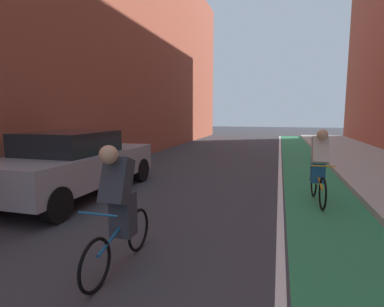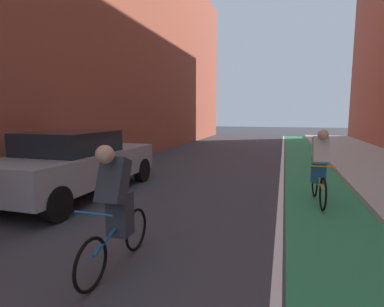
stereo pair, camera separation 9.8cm
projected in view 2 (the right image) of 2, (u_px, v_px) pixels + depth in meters
ground_plane at (209, 181)px, 8.75m from camera, size 75.31×75.31×0.00m
bike_lane_paint at (311, 173)px, 9.79m from camera, size 1.60×34.23×0.00m
lane_divider_stripe at (282, 172)px, 10.05m from camera, size 0.12×34.23×0.00m
building_facade_left at (83, 22)px, 11.54m from camera, size 3.00×34.23×10.92m
parked_sedan_silver at (76, 162)px, 7.15m from camera, size 1.97×4.56×1.53m
cyclist_mid at (116, 206)px, 3.72m from camera, size 0.48×1.65×1.58m
cyclist_trailing at (320, 165)px, 6.47m from camera, size 0.48×1.73×1.62m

